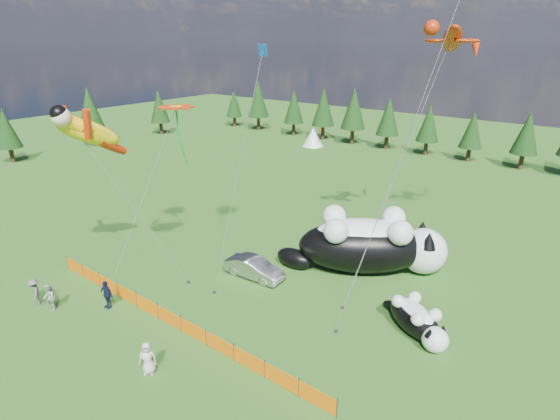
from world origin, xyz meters
name	(u,v)px	position (x,y,z in m)	size (l,w,h in m)	color
ground	(208,302)	(0.00, 0.00, 0.00)	(160.00, 160.00, 0.00)	#14390A
safety_fence	(169,318)	(0.00, -3.00, 0.50)	(22.06, 0.06, 1.10)	#262626
tree_line	(445,129)	(0.00, 45.00, 4.00)	(90.00, 4.00, 8.00)	black
festival_tents	(524,168)	(11.00, 40.00, 1.40)	(50.00, 3.20, 2.80)	white
cat_large	(370,243)	(6.22, 9.82, 2.07)	(10.74, 8.42, 4.35)	black
cat_small	(417,319)	(11.56, 4.80, 0.89)	(4.61, 3.65, 1.88)	black
car	(254,268)	(0.37, 4.11, 0.70)	(1.49, 4.26, 1.40)	#AAABAF
spectator_a	(51,298)	(-6.95, -6.23, 0.79)	(0.57, 0.38, 1.58)	#545358
spectator_b	(49,297)	(-6.98, -6.31, 0.88)	(0.86, 0.51, 1.76)	beige
spectator_c	(107,294)	(-4.45, -4.07, 0.92)	(1.07, 0.55, 1.83)	#121933
spectator_d	(35,292)	(-8.25, -6.54, 0.89)	(1.15, 0.59, 1.77)	#545358
spectator_e	(147,358)	(2.22, -6.15, 0.89)	(0.87, 0.56, 1.77)	beige
superhero_kite	(88,132)	(-7.48, -1.86, 10.10)	(7.38, 5.39, 12.81)	yellow
gecko_kite	(452,39)	(8.47, 14.75, 15.36)	(4.95, 13.89, 18.44)	#B82909
flower_kite	(176,110)	(-5.61, 3.47, 10.98)	(2.66, 7.98, 12.81)	#B82909
diamond_kite_a	(261,61)	(-1.17, 7.06, 14.07)	(1.46, 6.73, 16.02)	#0B4CAF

